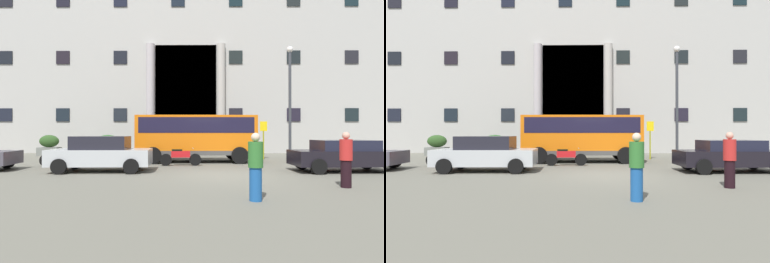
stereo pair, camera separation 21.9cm
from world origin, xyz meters
TOP-DOWN VIEW (x-y plane):
  - ground_plane at (0.00, 0.00)m, footprint 80.00×64.00m
  - office_building_facade at (-0.00, 17.48)m, footprint 41.00×9.60m
  - orange_minibus at (-0.92, 5.50)m, footprint 6.62×2.78m
  - bus_stop_sign at (3.31, 7.29)m, footprint 0.44×0.08m
  - hedge_planter_entrance_right at (-3.91, 10.61)m, footprint 1.57×0.99m
  - hedge_planter_east at (-11.63, 10.44)m, footprint 1.49×0.88m
  - hedge_planter_far_east at (-7.37, 10.54)m, footprint 1.92×0.97m
  - parked_sedan_far at (-4.99, 1.18)m, footprint 4.25×2.20m
  - parked_coupe_end at (5.35, 1.15)m, footprint 4.43×2.07m
  - scooter_by_planter at (5.71, 3.30)m, footprint 1.93×0.61m
  - motorcycle_near_kerb at (-7.60, 2.99)m, footprint 2.02×0.55m
  - motorcycle_far_end at (-1.74, 3.43)m, footprint 2.08×0.55m
  - pedestrian_child_trailing at (3.55, -2.66)m, footprint 0.36×0.36m
  - pedestrian_woman_with_bag at (0.47, -4.50)m, footprint 0.36×0.36m
  - lamppost_plaza_centre at (5.18, 7.98)m, footprint 0.40×0.40m

SIDE VIEW (x-z plane):
  - ground_plane at x=0.00m, z-range -0.12..0.00m
  - scooter_by_planter at x=5.71m, z-range 0.01..0.90m
  - motorcycle_near_kerb at x=-7.60m, z-range 0.01..0.91m
  - motorcycle_far_end at x=-1.74m, z-range 0.01..0.91m
  - parked_coupe_end at x=5.35m, z-range 0.03..1.37m
  - hedge_planter_east at x=-11.63m, z-range -0.03..1.46m
  - hedge_planter_far_east at x=-7.37m, z-range -0.03..1.47m
  - parked_sedan_far at x=-4.99m, z-range 0.01..1.51m
  - hedge_planter_entrance_right at x=-3.91m, z-range -0.03..1.65m
  - pedestrian_woman_with_bag at x=0.47m, z-range 0.00..1.65m
  - pedestrian_child_trailing at x=3.55m, z-range 0.00..1.67m
  - bus_stop_sign at x=3.31m, z-range 0.29..2.65m
  - orange_minibus at x=-0.92m, z-range 0.27..2.87m
  - lamppost_plaza_centre at x=5.18m, z-range 0.62..7.87m
  - office_building_facade at x=0.00m, z-range 0.00..14.15m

